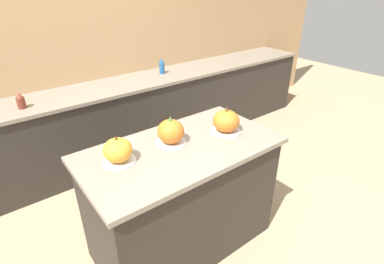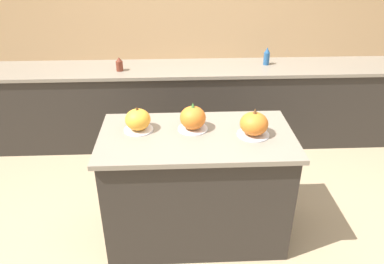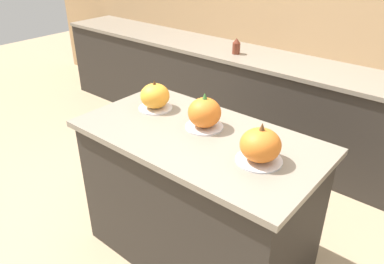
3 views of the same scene
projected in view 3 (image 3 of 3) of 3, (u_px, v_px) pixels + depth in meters
The scene contains 8 objects.
ground_plane at pixel (197, 253), 2.47m from camera, with size 12.00×12.00×0.00m, color tan.
wall_back at pixel (337, 16), 3.12m from camera, with size 8.00×0.06×2.50m.
kitchen_island at pixel (197, 199), 2.26m from camera, with size 1.38×0.74×0.90m.
back_counter at pixel (306, 116), 3.28m from camera, with size 6.00×0.60×0.88m.
pumpkin_cake_left at pixel (155, 97), 2.30m from camera, with size 0.21×0.21×0.19m.
pumpkin_cake_center at pixel (204, 113), 2.08m from camera, with size 0.22×0.22×0.21m.
pumpkin_cake_right at pixel (260, 146), 1.77m from camera, with size 0.23×0.23×0.21m.
bottle_short at pixel (236, 46), 3.39m from camera, with size 0.07×0.07×0.14m.
Camera 3 is at (1.13, -1.40, 1.88)m, focal length 35.00 mm.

